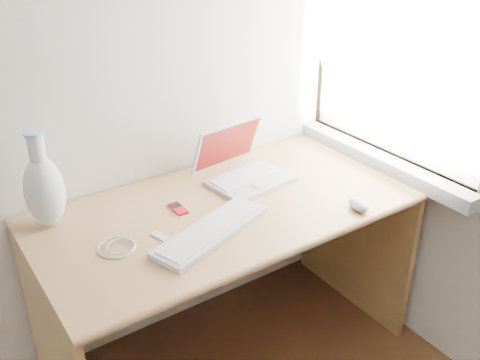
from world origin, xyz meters
TOP-DOWN VIEW (x-y plane):
  - window at (1.72, 1.30)m, footprint 0.11×0.99m
  - desk at (0.97, 1.47)m, footprint 1.45×0.73m
  - laptop at (1.14, 1.52)m, footprint 0.35×0.30m
  - external_keyboard at (0.81, 1.24)m, footprint 0.49×0.29m
  - mouse at (1.35, 1.08)m, footprint 0.09×0.12m
  - ipod at (0.79, 1.45)m, footprint 0.04×0.10m
  - cable_coil at (0.50, 1.34)m, footprint 0.13×0.13m
  - remote at (0.65, 1.32)m, footprint 0.05×0.08m
  - vase at (0.37, 1.61)m, footprint 0.14×0.14m

SIDE VIEW (x-z plane):
  - desk at x=0.97m, z-range 0.16..0.93m
  - remote at x=0.65m, z-range 0.77..0.77m
  - cable_coil at x=0.50m, z-range 0.77..0.77m
  - ipod at x=0.79m, z-range 0.77..0.78m
  - external_keyboard at x=0.81m, z-range 0.77..0.79m
  - mouse at x=1.35m, z-range 0.77..0.80m
  - laptop at x=1.14m, z-range 0.71..0.93m
  - vase at x=0.37m, z-range 0.73..1.08m
  - window at x=1.72m, z-range 0.72..1.83m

